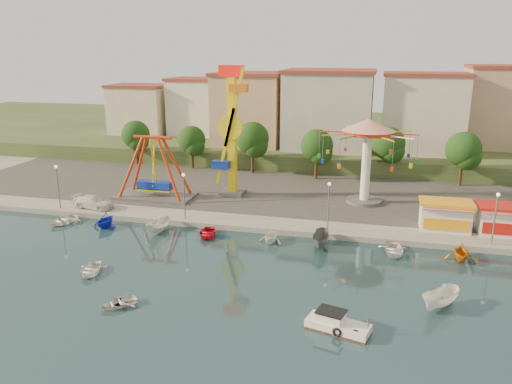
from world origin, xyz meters
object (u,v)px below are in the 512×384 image
(pirate_ship_ride, at_px, (154,168))
(kamikaze_tower, at_px, (233,134))
(wave_swinger, at_px, (368,142))
(skiff, at_px, (441,299))
(rowboat_a, at_px, (90,270))
(van, at_px, (94,202))
(cabin_motorboat, at_px, (336,325))

(pirate_ship_ride, distance_m, kamikaze_tower, 10.88)
(wave_swinger, relative_size, skiff, 2.84)
(wave_swinger, height_order, rowboat_a, wave_swinger)
(kamikaze_tower, distance_m, van, 18.86)
(pirate_ship_ride, bearing_deg, van, -131.23)
(pirate_ship_ride, xyz_separation_m, cabin_motorboat, (25.45, -25.21, -3.98))
(rowboat_a, bearing_deg, skiff, -11.96)
(wave_swinger, relative_size, van, 2.30)
(kamikaze_tower, relative_size, rowboat_a, 4.87)
(wave_swinger, xyz_separation_m, van, (-31.43, -10.15, -6.86))
(kamikaze_tower, bearing_deg, wave_swinger, 2.98)
(kamikaze_tower, distance_m, cabin_motorboat, 33.68)
(kamikaze_tower, height_order, rowboat_a, kamikaze_tower)
(rowboat_a, bearing_deg, wave_swinger, 34.49)
(kamikaze_tower, xyz_separation_m, van, (-14.72, -9.28, -7.26))
(wave_swinger, bearing_deg, skiff, -74.75)
(kamikaze_tower, bearing_deg, skiff, -45.20)
(pirate_ship_ride, height_order, skiff, pirate_ship_ride)
(pirate_ship_ride, distance_m, wave_swinger, 26.79)
(pirate_ship_ride, bearing_deg, wave_swinger, 9.04)
(cabin_motorboat, bearing_deg, skiff, 48.44)
(wave_swinger, xyz_separation_m, rowboat_a, (-22.60, -25.32, -7.84))
(van, bearing_deg, cabin_motorboat, -116.05)
(pirate_ship_ride, relative_size, kamikaze_tower, 0.61)
(cabin_motorboat, distance_m, skiff, 8.91)
(rowboat_a, relative_size, skiff, 0.83)
(kamikaze_tower, relative_size, van, 3.27)
(cabin_motorboat, xyz_separation_m, skiff, (7.39, 4.97, 0.37))
(skiff, bearing_deg, wave_swinger, 144.77)
(wave_swinger, bearing_deg, pirate_ship_ride, -170.96)
(kamikaze_tower, height_order, skiff, kamikaze_tower)
(pirate_ship_ride, height_order, cabin_motorboat, pirate_ship_ride)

